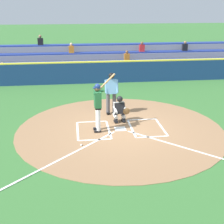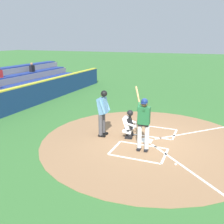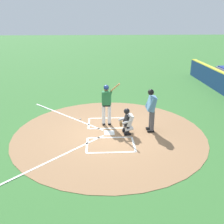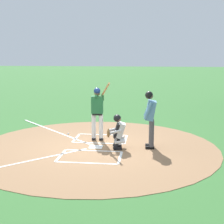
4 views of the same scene
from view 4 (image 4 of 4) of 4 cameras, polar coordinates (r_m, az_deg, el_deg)
ground_plane at (r=11.14m, az=-2.75°, el=-5.98°), size 120.00×120.00×0.00m
dirt_circle at (r=11.14m, az=-2.75°, el=-5.95°), size 8.00×8.00×0.01m
home_plate_and_chalk at (r=11.31m, az=-7.17°, el=-5.72°), size 7.93×4.91×0.01m
batter at (r=11.73m, az=-2.47°, el=0.37°), size 0.91×0.75×2.13m
catcher at (r=10.81m, az=0.97°, el=-3.24°), size 0.64×0.62×1.13m
plate_umpire at (r=10.87m, az=6.53°, el=-0.60°), size 0.59×0.42×1.86m
baseball at (r=12.87m, az=-7.45°, el=-3.66°), size 0.07×0.07×0.07m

